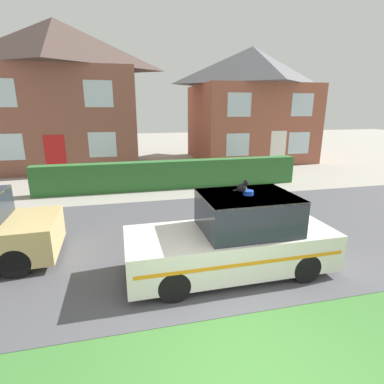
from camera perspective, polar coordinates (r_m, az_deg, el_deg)
ground_plane at (r=4.66m, az=11.76°, el=-31.52°), size 80.00×80.00×0.00m
road_strip at (r=8.31m, az=-1.76°, el=-8.40°), size 28.00×6.82×0.01m
lawn_verge at (r=4.75m, az=10.93°, el=-30.30°), size 28.00×2.13×0.01m
garden_hedge at (r=13.05m, az=-3.72°, el=3.33°), size 11.33×0.55×1.22m
police_car at (r=6.41m, az=8.13°, el=-8.70°), size 4.34×1.68×1.78m
cat at (r=6.02m, az=9.62°, el=0.99°), size 0.28×0.18×0.25m
house_left at (r=19.43m, az=-23.74°, el=16.59°), size 8.52×5.71×8.08m
house_right at (r=21.12m, az=11.01°, el=16.16°), size 7.53×6.33×7.18m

